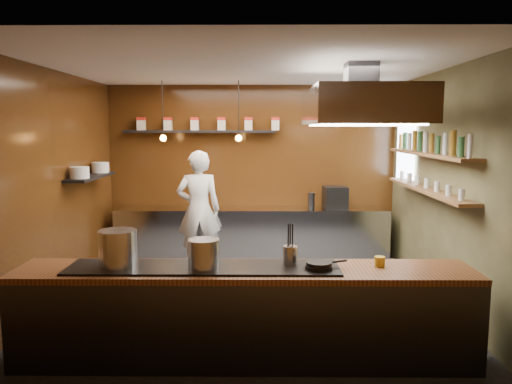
{
  "coord_description": "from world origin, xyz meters",
  "views": [
    {
      "loc": [
        0.15,
        -6.25,
        2.25
      ],
      "look_at": [
        0.09,
        0.4,
        1.4
      ],
      "focal_mm": 35.0,
      "sensor_mm": 36.0,
      "label": 1
    }
  ],
  "objects_px": {
    "stockpot_large": "(118,248)",
    "chef": "(199,210)",
    "stockpot_small": "(204,254)",
    "extractor_hood": "(360,106)",
    "espresso_machine": "(335,198)"
  },
  "relations": [
    {
      "from": "stockpot_large",
      "to": "chef",
      "type": "xyz_separation_m",
      "value": [
        0.37,
        3.27,
        -0.16
      ]
    },
    {
      "from": "stockpot_small",
      "to": "stockpot_large",
      "type": "bearing_deg",
      "value": 176.26
    },
    {
      "from": "extractor_hood",
      "to": "stockpot_small",
      "type": "bearing_deg",
      "value": -143.04
    },
    {
      "from": "stockpot_large",
      "to": "espresso_machine",
      "type": "bearing_deg",
      "value": 54.88
    },
    {
      "from": "stockpot_small",
      "to": "espresso_machine",
      "type": "relative_size",
      "value": 0.78
    },
    {
      "from": "stockpot_large",
      "to": "espresso_machine",
      "type": "xyz_separation_m",
      "value": [
        2.63,
        3.73,
        -0.03
      ]
    },
    {
      "from": "extractor_hood",
      "to": "stockpot_small",
      "type": "xyz_separation_m",
      "value": [
        -1.69,
        -1.27,
        -1.43
      ]
    },
    {
      "from": "extractor_hood",
      "to": "espresso_machine",
      "type": "distance_m",
      "value": 2.89
    },
    {
      "from": "stockpot_large",
      "to": "extractor_hood",
      "type": "bearing_deg",
      "value": 25.78
    },
    {
      "from": "espresso_machine",
      "to": "chef",
      "type": "relative_size",
      "value": 0.2
    },
    {
      "from": "espresso_machine",
      "to": "chef",
      "type": "bearing_deg",
      "value": -173.29
    },
    {
      "from": "extractor_hood",
      "to": "stockpot_small",
      "type": "distance_m",
      "value": 2.55
    },
    {
      "from": "extractor_hood",
      "to": "espresso_machine",
      "type": "xyz_separation_m",
      "value": [
        0.11,
        2.52,
        -1.42
      ]
    },
    {
      "from": "stockpot_large",
      "to": "espresso_machine",
      "type": "height_order",
      "value": "stockpot_large"
    },
    {
      "from": "stockpot_small",
      "to": "espresso_machine",
      "type": "height_order",
      "value": "espresso_machine"
    }
  ]
}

